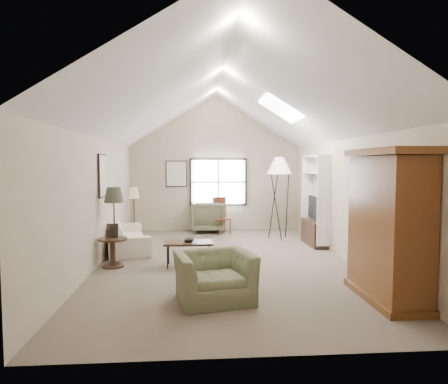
{
  "coord_description": "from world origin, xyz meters",
  "views": [
    {
      "loc": [
        -0.63,
        -7.94,
        1.98
      ],
      "look_at": [
        0.0,
        0.4,
        1.4
      ],
      "focal_mm": 32.0,
      "sensor_mm": 36.0,
      "label": 1
    }
  ],
  "objects": [
    {
      "name": "room_shell",
      "position": [
        0.0,
        0.0,
        3.21
      ],
      "size": [
        5.01,
        8.01,
        4.0
      ],
      "color": "#685B4A",
      "rests_on": "ground"
    },
    {
      "name": "window",
      "position": [
        0.1,
        3.96,
        1.45
      ],
      "size": [
        1.72,
        0.08,
        1.42
      ],
      "primitive_type": "cube",
      "color": "black",
      "rests_on": "room_shell"
    },
    {
      "name": "skylight",
      "position": [
        1.3,
        0.9,
        3.22
      ],
      "size": [
        0.8,
        1.2,
        0.52
      ],
      "primitive_type": null,
      "color": "white",
      "rests_on": "room_shell"
    },
    {
      "name": "wall_art",
      "position": [
        -1.88,
        1.94,
        1.73
      ],
      "size": [
        1.97,
        3.71,
        0.88
      ],
      "color": "black",
      "rests_on": "room_shell"
    },
    {
      "name": "armoire",
      "position": [
        2.18,
        -2.4,
        1.1
      ],
      "size": [
        0.6,
        1.5,
        2.2
      ],
      "primitive_type": "cube",
      "color": "brown",
      "rests_on": "ground"
    },
    {
      "name": "tv_alcove",
      "position": [
        2.34,
        1.6,
        1.15
      ],
      "size": [
        0.32,
        1.3,
        2.1
      ],
      "primitive_type": "cube",
      "color": "white",
      "rests_on": "ground"
    },
    {
      "name": "media_console",
      "position": [
        2.32,
        1.6,
        0.3
      ],
      "size": [
        0.34,
        1.18,
        0.6
      ],
      "primitive_type": "cube",
      "color": "#382316",
      "rests_on": "ground"
    },
    {
      "name": "tv_panel",
      "position": [
        2.32,
        1.6,
        0.92
      ],
      "size": [
        0.05,
        0.9,
        0.55
      ],
      "primitive_type": "cube",
      "color": "black",
      "rests_on": "media_console"
    },
    {
      "name": "sofa",
      "position": [
        -2.2,
        1.39,
        0.33
      ],
      "size": [
        1.38,
        2.39,
        0.66
      ],
      "primitive_type": "imported",
      "rotation": [
        0.0,
        0.0,
        1.81
      ],
      "color": "beige",
      "rests_on": "ground"
    },
    {
      "name": "armchair_near",
      "position": [
        -0.34,
        -2.25,
        0.35
      ],
      "size": [
        1.26,
        1.15,
        0.71
      ],
      "primitive_type": "imported",
      "rotation": [
        0.0,
        0.0,
        0.2
      ],
      "color": "#6C704E",
      "rests_on": "ground"
    },
    {
      "name": "armchair_far",
      "position": [
        -0.23,
        3.7,
        0.45
      ],
      "size": [
        0.98,
        1.01,
        0.9
      ],
      "primitive_type": "imported",
      "rotation": [
        0.0,
        0.0,
        3.11
      ],
      "color": "#626748",
      "rests_on": "ground"
    },
    {
      "name": "coffee_table",
      "position": [
        -0.74,
        -0.24,
        0.24
      ],
      "size": [
        0.93,
        0.52,
        0.48
      ],
      "primitive_type": "cube",
      "rotation": [
        0.0,
        0.0,
        0.0
      ],
      "color": "#3E2519",
      "rests_on": "ground"
    },
    {
      "name": "bowl",
      "position": [
        -0.74,
        -0.24,
        0.51
      ],
      "size": [
        0.22,
        0.22,
        0.06
      ],
      "primitive_type": "imported",
      "rotation": [
        0.0,
        0.0,
        0.0
      ],
      "color": "#311D14",
      "rests_on": "coffee_table"
    },
    {
      "name": "side_table",
      "position": [
        -2.2,
        -0.21,
        0.28
      ],
      "size": [
        0.68,
        0.68,
        0.56
      ],
      "primitive_type": "cylinder",
      "rotation": [
        0.0,
        0.0,
        0.24
      ],
      "color": "#332415",
      "rests_on": "ground"
    },
    {
      "name": "side_chair",
      "position": [
        0.17,
        3.32,
        0.52
      ],
      "size": [
        0.53,
        0.53,
        1.04
      ],
      "primitive_type": "cube",
      "rotation": [
        0.0,
        0.0,
        0.38
      ],
      "color": "maroon",
      "rests_on": "ground"
    },
    {
      "name": "tripod_lamp",
      "position": [
        1.6,
        2.39,
        1.11
      ],
      "size": [
        0.83,
        0.83,
        2.21
      ],
      "primitive_type": null,
      "rotation": [
        0.0,
        0.0,
        -0.36
      ],
      "color": "white",
      "rests_on": "ground"
    },
    {
      "name": "dark_lamp",
      "position": [
        -2.2,
        -0.01,
        0.78
      ],
      "size": [
        0.45,
        0.45,
        1.57
      ],
      "primitive_type": null,
      "rotation": [
        0.0,
        0.0,
        0.24
      ],
      "color": "#2A2F21",
      "rests_on": "ground"
    },
    {
      "name": "tan_lamp",
      "position": [
        -2.2,
        2.59,
        0.7
      ],
      "size": [
        0.34,
        0.34,
        1.41
      ],
      "primitive_type": null,
      "rotation": [
        0.0,
        0.0,
        0.24
      ],
      "color": "tan",
      "rests_on": "ground"
    }
  ]
}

